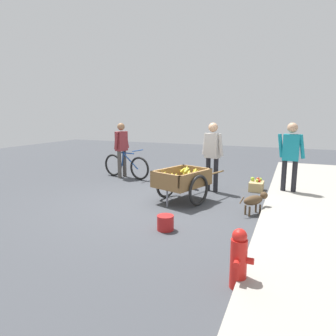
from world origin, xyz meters
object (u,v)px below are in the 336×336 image
at_px(fruit_cart, 182,181).
at_px(dog, 255,200).
at_px(vendor_person, 212,151).
at_px(plastic_bucket, 165,223).
at_px(apple_crate, 256,186).
at_px(fire_hydrant, 239,259).
at_px(bystander_person, 291,153).
at_px(bicycle, 126,166).
at_px(cyclist_person, 122,145).

xyz_separation_m(fruit_cart, dog, (0.25, 1.54, -0.17)).
relative_size(vendor_person, dog, 2.99).
distance_m(plastic_bucket, apple_crate, 3.34).
bearing_deg(plastic_bucket, dog, 138.01).
distance_m(dog, fire_hydrant, 2.58).
bearing_deg(apple_crate, bystander_person, 71.36).
distance_m(apple_crate, bystander_person, 1.16).
height_order(fruit_cart, bystander_person, bystander_person).
bearing_deg(bicycle, plastic_bucket, 39.02).
relative_size(vendor_person, fire_hydrant, 2.45).
distance_m(vendor_person, plastic_bucket, 2.84).
bearing_deg(cyclist_person, apple_crate, 88.47).
xyz_separation_m(dog, fire_hydrant, (2.57, 0.14, 0.06)).
bearing_deg(fruit_cart, apple_crate, 138.71).
bearing_deg(fire_hydrant, fruit_cart, -149.33).
bearing_deg(bicycle, cyclist_person, -100.58).
distance_m(bicycle, dog, 4.29).
bearing_deg(bystander_person, plastic_bucket, -31.26).
bearing_deg(fruit_cart, plastic_bucket, 10.82).
distance_m(fire_hydrant, bystander_person, 4.21).
bearing_deg(dog, apple_crate, -174.55).
bearing_deg(fruit_cart, fire_hydrant, 30.67).
height_order(plastic_bucket, bystander_person, bystander_person).
bearing_deg(dog, fruit_cart, -99.37).
distance_m(dog, bystander_person, 1.81).
height_order(bicycle, plastic_bucket, bicycle).
bearing_deg(bystander_person, vendor_person, -82.39).
relative_size(fruit_cart, dog, 3.29).
bearing_deg(fire_hydrant, bystander_person, 174.32).
bearing_deg(dog, fire_hydrant, 3.09).
xyz_separation_m(dog, bystander_person, (-1.56, 0.55, 0.73)).
distance_m(cyclist_person, bystander_person, 4.57).
xyz_separation_m(cyclist_person, plastic_bucket, (3.27, 2.78, -0.83)).
bearing_deg(cyclist_person, dog, 64.52).
distance_m(fruit_cart, apple_crate, 2.09).
xyz_separation_m(bicycle, plastic_bucket, (3.25, 2.63, -0.23)).
relative_size(plastic_bucket, bystander_person, 0.16).
distance_m(fruit_cart, bicycle, 2.84).
relative_size(cyclist_person, plastic_bucket, 5.83).
bearing_deg(dog, plastic_bucket, -41.99).
height_order(vendor_person, bicycle, vendor_person).
height_order(fruit_cart, vendor_person, vendor_person).
xyz_separation_m(dog, plastic_bucket, (1.36, -1.23, -0.15)).
bearing_deg(bystander_person, fire_hydrant, -5.68).
bearing_deg(bicycle, fire_hydrant, 41.91).
relative_size(fire_hydrant, plastic_bucket, 2.46).
bearing_deg(bystander_person, apple_crate, -108.64).
relative_size(dog, apple_crate, 1.25).
bearing_deg(bicycle, bystander_person, 85.88).
relative_size(vendor_person, bystander_person, 0.99).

